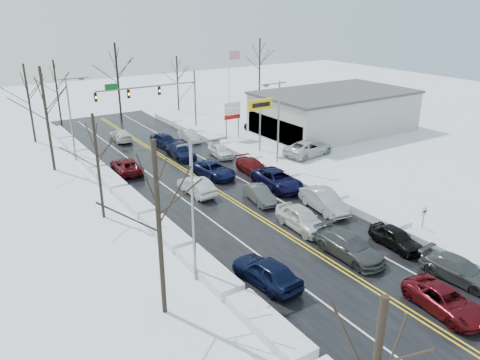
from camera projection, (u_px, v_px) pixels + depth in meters
ground at (268, 223)px, 36.74m from camera, size 160.00×160.00×0.00m
road_surface at (253, 214)px, 38.31m from camera, size 14.00×84.00×0.01m
snow_bank_left at (168, 237)px, 34.45m from camera, size 1.65×72.00×0.66m
snow_bank_right at (323, 194)px, 42.17m from camera, size 1.65×72.00×0.66m
traffic_signal_mast at (159, 94)px, 58.49m from camera, size 13.28×0.39×8.00m
tires_plus_sign at (260, 108)px, 52.84m from camera, size 3.20×0.34×6.00m
used_vehicles_sign at (232, 113)px, 58.14m from camera, size 2.20×0.22×4.65m
speed_limit_sign at (424, 216)px, 34.05m from camera, size 0.55×0.09×2.35m
flagpole at (230, 80)px, 65.86m from camera, size 1.87×1.20×10.00m
dealership_building at (334, 111)px, 62.09m from camera, size 20.40×12.40×5.30m
streetlight_ne at (277, 118)px, 46.90m from camera, size 3.20×0.25×9.00m
streetlight_sw at (196, 200)px, 27.50m from camera, size 3.20×0.25×9.00m
streetlight_nw at (72, 112)px, 49.46m from camera, size 3.20×0.25×9.00m
tree_left_b at (157, 197)px, 23.71m from camera, size 4.00×4.00×10.00m
tree_left_c at (96, 146)px, 35.57m from camera, size 3.40×3.40×8.50m
tree_left_d at (44, 99)px, 45.69m from camera, size 4.20×4.20×10.50m
tree_left_e at (27, 88)px, 55.56m from camera, size 3.80×3.80×9.50m
tree_far_b at (56, 80)px, 63.61m from camera, size 3.60×3.60×9.00m
tree_far_c at (117, 67)px, 65.60m from camera, size 4.40×4.40×11.00m
tree_far_d at (177, 73)px, 72.48m from camera, size 3.40×3.40×8.50m
tree_far_e at (260, 57)px, 80.50m from camera, size 4.20×4.20×10.50m
queued_car_2 at (443, 311)px, 26.26m from camera, size 2.71×5.08×1.36m
queued_car_3 at (349, 256)px, 31.86m from camera, size 2.23×5.43×1.57m
queued_car_4 at (301, 228)px, 35.81m from camera, size 2.21×5.04×1.69m
queued_car_5 at (259, 202)px, 40.61m from camera, size 2.00×4.30×1.36m
queued_car_6 at (214, 177)px, 46.44m from camera, size 3.07×5.44×1.44m
queued_car_7 at (181, 158)px, 52.05m from camera, size 2.24×5.13×1.47m
queued_car_8 at (166, 147)px, 55.77m from camera, size 2.47×5.00×1.64m
queued_car_11 at (457, 279)px, 29.21m from camera, size 2.39×5.00×1.41m
queued_car_12 at (395, 247)px, 33.14m from camera, size 1.94×4.26×1.42m
queued_car_13 at (324, 210)px, 38.98m from camera, size 2.47×5.34×1.70m
queued_car_14 at (277, 188)px, 43.67m from camera, size 2.95×5.99×1.63m
queued_car_15 at (253, 173)px, 47.34m from camera, size 2.35×4.99×1.41m
queued_car_16 at (220, 156)px, 52.45m from camera, size 2.07×4.26×1.40m
queued_car_17 at (189, 141)px, 58.37m from camera, size 1.50×4.08×1.34m
oncoming_car_0 at (197, 194)px, 42.21m from camera, size 1.75×4.72×1.54m
oncoming_car_1 at (127, 172)px, 47.55m from camera, size 2.85×5.40×1.45m
oncoming_car_2 at (121, 141)px, 58.49m from camera, size 2.15×4.88×1.39m
oncoming_car_3 at (266, 283)px, 28.82m from camera, size 2.51×5.18×1.70m
parked_car_0 at (308, 155)px, 52.84m from camera, size 6.53×3.67×1.72m
parked_car_1 at (308, 143)px, 57.35m from camera, size 2.27×5.57×1.62m
parked_car_2 at (258, 132)px, 62.28m from camera, size 2.04×4.81×1.62m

